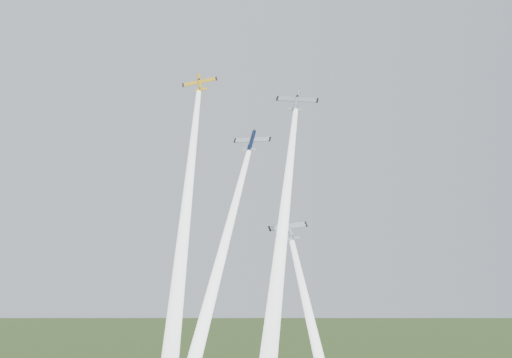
% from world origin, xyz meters
% --- Properties ---
extents(plane_yellow, '(7.73, 5.99, 7.40)m').
position_xyz_m(plane_yellow, '(-10.29, 2.95, 112.41)').
color(plane_yellow, yellow).
extents(smoke_trail_yellow, '(6.90, 45.15, 54.85)m').
position_xyz_m(smoke_trail_yellow, '(-12.60, -20.54, 83.29)').
color(smoke_trail_yellow, white).
extents(plane_navy, '(8.86, 7.69, 6.48)m').
position_xyz_m(plane_navy, '(-0.26, -0.38, 100.19)').
color(plane_navy, '#0D1839').
extents(smoke_trail_navy, '(17.05, 39.36, 49.99)m').
position_xyz_m(smoke_trail_navy, '(-7.99, -20.59, 73.50)').
color(smoke_trail_navy, white).
extents(plane_silver_right, '(10.32, 8.18, 8.12)m').
position_xyz_m(plane_silver_right, '(8.88, 1.36, 108.89)').
color(plane_silver_right, '#A4ABB2').
extents(smoke_trail_silver_right, '(12.93, 37.32, 46.20)m').
position_xyz_m(smoke_trail_silver_right, '(3.32, -17.96, 84.09)').
color(smoke_trail_silver_right, white).
extents(plane_silver_low, '(8.17, 5.94, 7.02)m').
position_xyz_m(plane_silver_low, '(5.46, -9.19, 82.96)').
color(plane_silver_low, '#AEB5BC').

